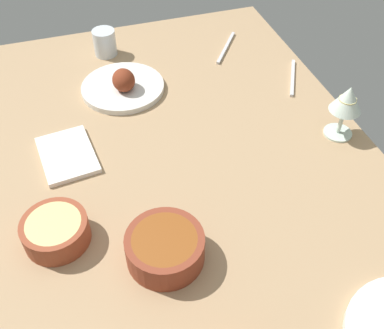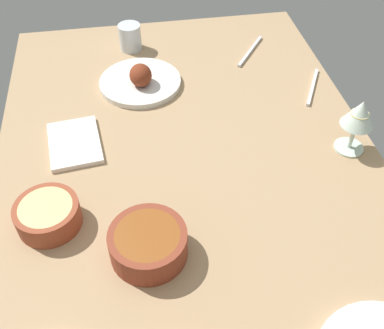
{
  "view_description": "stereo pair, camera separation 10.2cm",
  "coord_description": "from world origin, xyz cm",
  "px_view_note": "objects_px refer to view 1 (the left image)",
  "views": [
    {
      "loc": [
        -68.0,
        21.79,
        78.76
      ],
      "look_at": [
        0.0,
        0.0,
        6.0
      ],
      "focal_mm": 42.31,
      "sensor_mm": 36.0,
      "label": 1
    },
    {
      "loc": [
        -70.41,
        11.9,
        78.76
      ],
      "look_at": [
        0.0,
        0.0,
        6.0
      ],
      "focal_mm": 42.31,
      "sensor_mm": 36.0,
      "label": 2
    }
  ],
  "objects_px": {
    "bowl_potatoes": "(56,230)",
    "fork_loose": "(226,48)",
    "bowl_soup": "(165,247)",
    "folded_napkin": "(67,155)",
    "spoon_loose": "(293,78)",
    "wine_glass": "(347,102)",
    "water_tumbler": "(105,43)",
    "plate_far_side": "(123,86)"
  },
  "relations": [
    {
      "from": "bowl_potatoes",
      "to": "fork_loose",
      "type": "relative_size",
      "value": 0.71
    },
    {
      "from": "bowl_soup",
      "to": "folded_napkin",
      "type": "xyz_separation_m",
      "value": [
        0.34,
        0.15,
        -0.03
      ]
    },
    {
      "from": "bowl_potatoes",
      "to": "spoon_loose",
      "type": "bearing_deg",
      "value": -62.83
    },
    {
      "from": "bowl_soup",
      "to": "spoon_loose",
      "type": "height_order",
      "value": "bowl_soup"
    },
    {
      "from": "bowl_potatoes",
      "to": "folded_napkin",
      "type": "bearing_deg",
      "value": -11.26
    },
    {
      "from": "wine_glass",
      "to": "folded_napkin",
      "type": "bearing_deg",
      "value": 79.41
    },
    {
      "from": "wine_glass",
      "to": "spoon_loose",
      "type": "height_order",
      "value": "wine_glass"
    },
    {
      "from": "water_tumbler",
      "to": "plate_far_side",
      "type": "bearing_deg",
      "value": -176.57
    },
    {
      "from": "wine_glass",
      "to": "bowl_soup",
      "type": "bearing_deg",
      "value": 113.25
    },
    {
      "from": "wine_glass",
      "to": "fork_loose",
      "type": "relative_size",
      "value": 0.76
    },
    {
      "from": "water_tumbler",
      "to": "folded_napkin",
      "type": "height_order",
      "value": "water_tumbler"
    },
    {
      "from": "plate_far_side",
      "to": "bowl_soup",
      "type": "relative_size",
      "value": 1.51
    },
    {
      "from": "folded_napkin",
      "to": "fork_loose",
      "type": "bearing_deg",
      "value": -57.61
    },
    {
      "from": "bowl_potatoes",
      "to": "spoon_loose",
      "type": "height_order",
      "value": "bowl_potatoes"
    },
    {
      "from": "bowl_soup",
      "to": "bowl_potatoes",
      "type": "bearing_deg",
      "value": 61.22
    },
    {
      "from": "bowl_potatoes",
      "to": "wine_glass",
      "type": "height_order",
      "value": "wine_glass"
    },
    {
      "from": "water_tumbler",
      "to": "folded_napkin",
      "type": "relative_size",
      "value": 0.47
    },
    {
      "from": "plate_far_side",
      "to": "spoon_loose",
      "type": "xyz_separation_m",
      "value": [
        -0.09,
        -0.47,
        -0.01
      ]
    },
    {
      "from": "bowl_soup",
      "to": "folded_napkin",
      "type": "height_order",
      "value": "bowl_soup"
    },
    {
      "from": "bowl_soup",
      "to": "fork_loose",
      "type": "distance_m",
      "value": 0.77
    },
    {
      "from": "plate_far_side",
      "to": "bowl_potatoes",
      "type": "relative_size",
      "value": 1.74
    },
    {
      "from": "plate_far_side",
      "to": "bowl_potatoes",
      "type": "xyz_separation_m",
      "value": [
        -0.45,
        0.22,
        0.01
      ]
    },
    {
      "from": "wine_glass",
      "to": "spoon_loose",
      "type": "xyz_separation_m",
      "value": [
        0.25,
        0.0,
        -0.1
      ]
    },
    {
      "from": "water_tumbler",
      "to": "fork_loose",
      "type": "height_order",
      "value": "water_tumbler"
    },
    {
      "from": "folded_napkin",
      "to": "spoon_loose",
      "type": "bearing_deg",
      "value": -79.07
    },
    {
      "from": "bowl_soup",
      "to": "water_tumbler",
      "type": "xyz_separation_m",
      "value": [
        0.75,
        -0.02,
        0.01
      ]
    },
    {
      "from": "bowl_potatoes",
      "to": "wine_glass",
      "type": "xyz_separation_m",
      "value": [
        0.11,
        -0.69,
        0.07
      ]
    },
    {
      "from": "bowl_soup",
      "to": "bowl_potatoes",
      "type": "relative_size",
      "value": 1.15
    },
    {
      "from": "wine_glass",
      "to": "spoon_loose",
      "type": "relative_size",
      "value": 0.8
    },
    {
      "from": "plate_far_side",
      "to": "fork_loose",
      "type": "relative_size",
      "value": 1.23
    },
    {
      "from": "water_tumbler",
      "to": "fork_loose",
      "type": "distance_m",
      "value": 0.37
    },
    {
      "from": "fork_loose",
      "to": "folded_napkin",
      "type": "bearing_deg",
      "value": -21.73
    },
    {
      "from": "plate_far_side",
      "to": "fork_loose",
      "type": "bearing_deg",
      "value": -71.35
    },
    {
      "from": "spoon_loose",
      "to": "bowl_soup",
      "type": "bearing_deg",
      "value": -19.18
    },
    {
      "from": "water_tumbler",
      "to": "bowl_soup",
      "type": "bearing_deg",
      "value": 178.45
    },
    {
      "from": "bowl_soup",
      "to": "fork_loose",
      "type": "bearing_deg",
      "value": -29.45
    },
    {
      "from": "bowl_soup",
      "to": "water_tumbler",
      "type": "bearing_deg",
      "value": -1.55
    },
    {
      "from": "fork_loose",
      "to": "spoon_loose",
      "type": "height_order",
      "value": "same"
    },
    {
      "from": "spoon_loose",
      "to": "water_tumbler",
      "type": "bearing_deg",
      "value": -92.99
    },
    {
      "from": "plate_far_side",
      "to": "spoon_loose",
      "type": "relative_size",
      "value": 1.3
    },
    {
      "from": "bowl_potatoes",
      "to": "spoon_loose",
      "type": "relative_size",
      "value": 0.75
    },
    {
      "from": "fork_loose",
      "to": "bowl_soup",
      "type": "bearing_deg",
      "value": 6.42
    }
  ]
}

